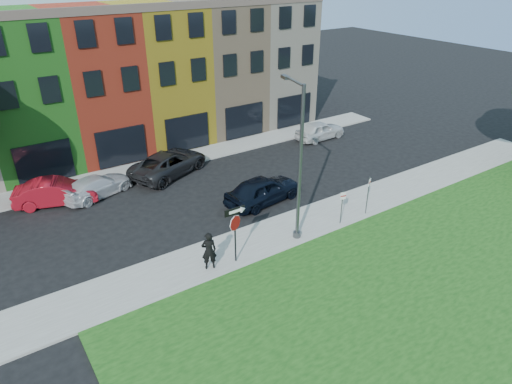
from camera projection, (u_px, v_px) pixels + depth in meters
ground at (334, 254)px, 22.57m from camera, size 120.00×120.00×0.00m
sidewalk_near at (324, 216)px, 25.74m from camera, size 40.00×3.00×0.12m
sidewalk_far at (158, 165)px, 32.15m from camera, size 40.00×2.40×0.12m
rowhouse_block at (125, 77)px, 34.71m from camera, size 30.00×10.12×10.00m
stop_sign at (235, 224)px, 20.93m from camera, size 1.05×0.10×2.91m
man at (209, 251)px, 20.96m from camera, size 0.98×0.88×1.92m
sedan_near at (263, 190)px, 27.00m from camera, size 3.19×5.37×1.66m
parked_car_red at (56, 192)px, 26.85m from camera, size 4.46×5.68×1.55m
parked_car_silver at (97, 186)px, 27.84m from camera, size 4.68×5.66×1.31m
parked_car_dark at (169, 163)px, 30.58m from camera, size 6.94×7.75×1.60m
parked_car_white at (320, 130)px, 36.57m from camera, size 2.06×4.42×1.46m
street_lamp at (298, 164)px, 22.09m from camera, size 0.88×2.54×7.99m
parking_sign_a at (342, 203)px, 24.40m from camera, size 0.31×0.13×1.97m
parking_sign_b at (368, 191)px, 25.28m from camera, size 0.30×0.17×2.29m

